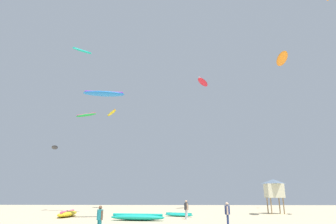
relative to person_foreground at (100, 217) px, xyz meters
name	(u,v)px	position (x,y,z in m)	size (l,w,h in m)	color
person_foreground	(100,217)	(0.00, 0.00, 0.00)	(0.41, 0.39, 1.58)	teal
person_midground	(186,208)	(5.36, 11.27, 0.09)	(0.39, 0.54, 1.73)	silver
person_left	(227,212)	(8.17, 4.52, 0.06)	(0.38, 0.56, 1.69)	navy
kite_grounded_near	(67,214)	(-7.19, 14.24, -0.62)	(2.08, 5.47, 0.69)	yellow
kite_grounded_mid	(137,217)	(0.92, 9.59, -0.63)	(5.17, 2.21, 0.64)	#19B29E
kite_grounded_far	(179,215)	(4.63, 14.96, -0.73)	(3.37, 2.39, 0.39)	#19B29E
lifeguard_tower	(274,188)	(16.63, 20.24, 2.13)	(2.30, 2.30, 4.15)	#8C704C
kite_aloft_0	(286,56)	(24.17, 30.14, 25.42)	(1.42, 2.09, 0.43)	red
kite_aloft_1	(55,147)	(-14.60, 26.35, 8.46)	(1.25, 2.87, 0.66)	#2D2D33
kite_aloft_2	(82,51)	(-9.65, 20.86, 22.16)	(2.90, 2.69, 0.63)	#19B29E
kite_aloft_3	(282,59)	(17.17, 14.10, 16.98)	(1.87, 4.19, 0.53)	orange
kite_aloft_4	(112,113)	(-7.74, 33.76, 16.10)	(3.16, 4.37, 0.99)	yellow
kite_aloft_5	(104,94)	(-3.07, 10.42, 11.48)	(4.39, 1.84, 0.51)	blue
kite_aloft_7	(203,82)	(9.20, 30.71, 20.82)	(2.76, 4.55, 0.53)	red
kite_aloft_8	(86,115)	(-8.44, 21.42, 12.27)	(3.62, 2.24, 0.73)	green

